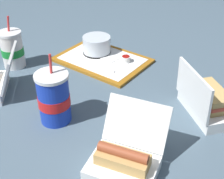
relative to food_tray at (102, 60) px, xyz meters
name	(u,v)px	position (x,y,z in m)	size (l,w,h in m)	color
ground_plane	(113,102)	(-0.26, 0.16, -0.01)	(3.20, 3.20, 0.00)	#4C6070
food_tray	(102,60)	(0.00, 0.00, 0.00)	(0.42, 0.33, 0.01)	#A56619
cake_container	(97,45)	(0.06, -0.02, 0.04)	(0.12, 0.12, 0.07)	black
ketchup_cup	(126,59)	(-0.09, -0.06, 0.02)	(0.04, 0.04, 0.02)	white
napkin_stack	(110,55)	(0.00, -0.04, 0.01)	(0.10, 0.10, 0.00)	white
plastic_fork	(102,68)	(-0.07, 0.06, 0.01)	(0.11, 0.01, 0.01)	white
clamshell_hotdog_left	(124,160)	(-0.51, 0.35, 0.03)	(0.25, 0.26, 0.16)	white
clamshell_sandwich_right	(208,102)	(-0.50, -0.03, 0.04)	(0.25, 0.22, 0.17)	white
soda_cup_corner	(54,98)	(-0.21, 0.36, 0.08)	(0.10, 0.10, 0.23)	#1938B7
soda_cup_back	(12,49)	(0.21, 0.30, 0.07)	(0.09, 0.09, 0.21)	white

